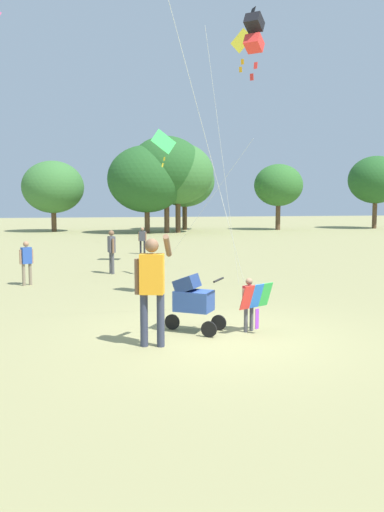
% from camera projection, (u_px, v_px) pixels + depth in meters
% --- Properties ---
extents(ground_plane, '(120.00, 120.00, 0.00)m').
position_uv_depth(ground_plane, '(217.00, 338.00, 8.92)').
color(ground_plane, '#938E5B').
extents(treeline_distant, '(29.33, 8.04, 6.65)m').
position_uv_depth(treeline_distant, '(189.00, 178.00, 37.59)').
color(treeline_distant, brown).
rests_on(treeline_distant, ground).
extents(child_with_butterfly_kite, '(0.69, 0.50, 0.96)m').
position_uv_depth(child_with_butterfly_kite, '(251.00, 299.00, 9.24)').
color(child_with_butterfly_kite, '#4C4C51').
rests_on(child_with_butterfly_kite, ground).
extents(person_adult_flyer, '(0.64, 0.53, 1.81)m').
position_uv_depth(person_adult_flyer, '(152.00, 282.00, 8.28)').
color(person_adult_flyer, '#33384C').
rests_on(person_adult_flyer, ground).
extents(stroller, '(1.07, 0.87, 1.03)m').
position_uv_depth(stroller, '(193.00, 298.00, 9.26)').
color(stroller, black).
rests_on(stroller, ground).
extents(kite_adult_black, '(2.51, 2.89, 6.20)m').
position_uv_depth(kite_adult_black, '(254.00, 34.00, 10.93)').
color(kite_adult_black, black).
rests_on(kite_adult_black, ground).
extents(kite_green_novelty, '(1.51, 1.85, 6.88)m').
position_uv_depth(kite_green_novelty, '(240.00, 53.00, 13.74)').
color(kite_green_novelty, yellow).
rests_on(kite_green_novelty, ground).
extents(kite_blue_high, '(2.79, 3.39, 4.84)m').
position_uv_depth(kite_blue_high, '(166.00, 146.00, 18.45)').
color(kite_blue_high, green).
rests_on(kite_blue_high, ground).
extents(person_red_shirt, '(0.35, 0.27, 1.21)m').
position_uv_depth(person_red_shirt, '(26.00, 259.00, 14.25)').
color(person_red_shirt, '#7F705B').
rests_on(person_red_shirt, ground).
extents(person_sitting_far, '(0.34, 0.24, 1.15)m').
position_uv_depth(person_sitting_far, '(142.00, 238.00, 22.38)').
color(person_sitting_far, '#232328').
rests_on(person_sitting_far, ground).
extents(person_couple_left, '(0.25, 0.43, 1.38)m').
position_uv_depth(person_couple_left, '(112.00, 248.00, 16.47)').
color(person_couple_left, '#4C4C51').
rests_on(person_couple_left, ground).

